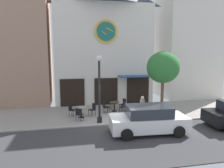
# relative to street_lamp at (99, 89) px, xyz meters

# --- Properties ---
(ground_plane) EXTENTS (27.66, 10.62, 0.13)m
(ground_plane) POSITION_rel_street_lamp_xyz_m (1.22, -0.65, -2.22)
(ground_plane) COLOR gray
(clock_building) EXTENTS (8.57, 4.06, 11.18)m
(clock_building) POSITION_rel_street_lamp_xyz_m (1.22, 6.01, 3.61)
(clock_building) COLOR silver
(clock_building) RESTS_ON ground_plane
(neighbor_building_left) EXTENTS (5.45, 3.72, 15.33)m
(neighbor_building_left) POSITION_rel_street_lamp_xyz_m (-6.20, 6.52, 5.47)
(neighbor_building_left) COLOR #9E7A66
(neighbor_building_left) RESTS_ON ground_plane
(neighbor_building_right) EXTENTS (5.55, 4.26, 11.94)m
(neighbor_building_right) POSITION_rel_street_lamp_xyz_m (9.94, 6.79, 3.77)
(neighbor_building_right) COLOR silver
(neighbor_building_right) RESTS_ON ground_plane
(street_lamp) EXTENTS (0.36, 0.36, 4.33)m
(street_lamp) POSITION_rel_street_lamp_xyz_m (0.00, 0.00, 0.00)
(street_lamp) COLOR black
(street_lamp) RESTS_ON ground_plane
(street_tree) EXTENTS (2.20, 1.98, 4.56)m
(street_tree) POSITION_rel_street_lamp_xyz_m (4.27, 0.00, 1.29)
(street_tree) COLOR brown
(street_tree) RESTS_ON ground_plane
(cafe_table_leftmost) EXTENTS (0.77, 0.77, 0.75)m
(cafe_table_leftmost) POSITION_rel_street_lamp_xyz_m (-1.09, 1.28, -1.65)
(cafe_table_leftmost) COLOR black
(cafe_table_leftmost) RESTS_ON ground_plane
(cafe_table_center) EXTENTS (0.74, 0.74, 0.73)m
(cafe_table_center) POSITION_rel_street_lamp_xyz_m (1.47, 2.38, -1.67)
(cafe_table_center) COLOR black
(cafe_table_center) RESTS_ON ground_plane
(cafe_table_center_left) EXTENTS (0.72, 0.72, 0.73)m
(cafe_table_center_left) POSITION_rel_street_lamp_xyz_m (3.46, 1.03, -1.67)
(cafe_table_center_left) COLOR black
(cafe_table_center_left) RESTS_ON ground_plane
(cafe_chair_corner) EXTENTS (0.56, 0.56, 0.90)m
(cafe_chair_corner) POSITION_rel_street_lamp_xyz_m (2.07, 1.78, -1.67)
(cafe_chair_corner) COLOR black
(cafe_chair_corner) RESTS_ON ground_plane
(cafe_chair_curbside) EXTENTS (0.54, 0.54, 0.90)m
(cafe_chair_curbside) POSITION_rel_street_lamp_xyz_m (-0.26, 1.55, -1.67)
(cafe_chair_curbside) COLOR black
(cafe_chair_curbside) RESTS_ON ground_plane
(cafe_chair_outer) EXTENTS (0.55, 0.55, 0.90)m
(cafe_chair_outer) POSITION_rel_street_lamp_xyz_m (-1.76, 1.74, -1.67)
(cafe_chair_outer) COLOR black
(cafe_chair_outer) RESTS_ON ground_plane
(cafe_chair_near_lamp) EXTENTS (0.53, 0.53, 0.90)m
(cafe_chair_near_lamp) POSITION_rel_street_lamp_xyz_m (2.24, 2.56, -1.67)
(cafe_chair_near_lamp) COLOR black
(cafe_chair_near_lamp) RESTS_ON ground_plane
(cafe_chair_near_tree) EXTENTS (0.48, 0.48, 0.90)m
(cafe_chair_near_tree) POSITION_rel_street_lamp_xyz_m (1.41, 3.17, -1.67)
(cafe_chair_near_tree) COLOR black
(cafe_chair_near_tree) RESTS_ON ground_plane
(cafe_chair_facing_wall) EXTENTS (0.48, 0.48, 0.90)m
(cafe_chair_facing_wall) POSITION_rel_street_lamp_xyz_m (0.70, 2.01, -1.67)
(cafe_chair_facing_wall) COLOR black
(cafe_chair_facing_wall) RESTS_ON ground_plane
(cafe_chair_left_end) EXTENTS (0.55, 0.55, 0.90)m
(cafe_chair_left_end) POSITION_rel_street_lamp_xyz_m (-1.30, 0.49, -1.67)
(cafe_chair_left_end) COLOR black
(cafe_chair_left_end) RESTS_ON ground_plane
(pedestrian_grey) EXTENTS (0.35, 0.35, 1.67)m
(pedestrian_grey) POSITION_rel_street_lamp_xyz_m (2.82, -0.20, -1.34)
(pedestrian_grey) COLOR #2D2D38
(pedestrian_grey) RESTS_ON ground_plane
(parked_car_white) EXTENTS (4.39, 2.21, 1.55)m
(parked_car_white) POSITION_rel_street_lamp_xyz_m (2.45, -2.29, -1.44)
(parked_car_white) COLOR white
(parked_car_white) RESTS_ON ground_plane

